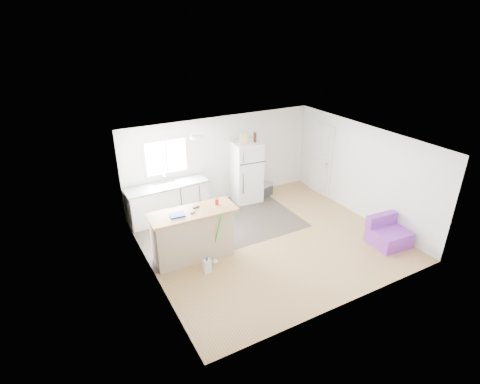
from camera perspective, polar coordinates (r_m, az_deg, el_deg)
name	(u,v)px	position (r m, az deg, el deg)	size (l,w,h in m)	color
room	(271,194)	(8.33, 4.69, -0.26)	(5.51, 5.01, 2.41)	olive
vinyl_zone	(218,224)	(9.53, -3.35, -4.83)	(4.05, 2.50, 0.00)	#322925
window	(166,157)	(9.68, -11.20, 5.28)	(1.18, 0.06, 0.98)	white
interior_door	(321,160)	(11.08, 12.17, 4.81)	(0.11, 0.92, 2.10)	white
ceiling_fixture	(197,137)	(8.38, -6.56, 8.35)	(0.30, 0.30, 0.07)	white
kitchen_cabinets	(168,201)	(9.77, -10.94, -1.34)	(2.12, 0.74, 1.22)	white
peninsula	(193,235)	(8.05, -7.21, -6.46)	(1.85, 0.76, 1.12)	tan
refrigerator	(246,172)	(10.41, 0.98, 3.09)	(0.81, 0.77, 1.71)	white
cooler	(264,189)	(10.97, 3.69, 0.43)	(0.55, 0.45, 0.36)	#303032
purple_seat	(388,234)	(9.27, 21.56, -6.00)	(0.85, 0.80, 0.65)	purple
cleaner_jug	(207,266)	(7.80, -5.01, -11.13)	(0.16, 0.11, 0.35)	silver
mop	(215,253)	(8.01, -3.76, -9.31)	(0.27, 0.32, 1.20)	green
red_cup	(217,202)	(7.99, -3.55, -1.47)	(0.08, 0.08, 0.12)	red
blue_tray	(177,215)	(7.64, -9.54, -3.48)	(0.30, 0.22, 0.04)	#151FC8
tool_a	(196,207)	(7.90, -6.71, -2.31)	(0.14, 0.05, 0.03)	black
tool_b	(193,213)	(7.69, -7.20, -3.15)	(0.10, 0.04, 0.03)	black
cardboard_box	(244,138)	(9.97, 0.56, 8.21)	(0.20, 0.10, 0.30)	tan
bottle_left	(255,138)	(10.10, 2.33, 8.26)	(0.07, 0.07, 0.25)	#3B130A
bottle_right	(255,137)	(10.19, 2.26, 8.42)	(0.07, 0.07, 0.25)	#3B130A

